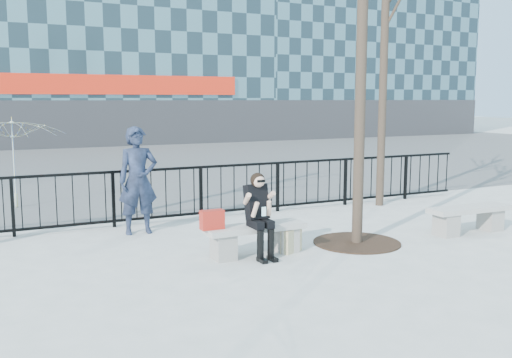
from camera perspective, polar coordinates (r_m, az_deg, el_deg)
name	(u,v)px	position (r m, az deg, el deg)	size (l,w,h in m)	color
ground	(255,255)	(9.19, -0.06, -7.59)	(120.00, 120.00, 0.00)	#9D9D98
street_surface	(90,162)	(23.42, -16.29, 1.64)	(60.00, 23.00, 0.01)	#474747
railing	(192,193)	(11.78, -6.44, -1.41)	(14.00, 0.06, 1.10)	black
tree_grate	(357,243)	(10.06, 10.04, -6.27)	(1.50, 1.50, 0.02)	black
bench_main	(255,236)	(9.12, -0.06, -5.77)	(1.65, 0.46, 0.49)	gray
bench_second	(469,217)	(11.32, 20.53, -3.54)	(1.67, 0.47, 0.50)	gray
seated_woman	(260,216)	(8.89, 0.39, -3.68)	(0.50, 0.64, 1.34)	black
handbag	(212,220)	(8.77, -4.42, -4.08)	(0.36, 0.17, 0.30)	#B02015
shopping_bag	(291,241)	(9.32, 3.56, -6.17)	(0.40, 0.15, 0.38)	beige
standing_man	(138,180)	(10.67, -11.71, -0.15)	(0.72, 0.47, 1.98)	black
vendor_umbrella	(13,163)	(13.97, -23.10, 1.48)	(2.27, 2.31, 2.08)	yellow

